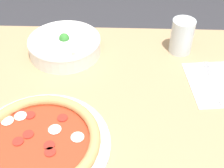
# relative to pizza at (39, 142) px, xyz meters

# --- Properties ---
(dining_table) EXTENTS (1.04, 0.81, 0.74)m
(dining_table) POSITION_rel_pizza_xyz_m (0.10, 0.12, -0.14)
(dining_table) COLOR tan
(dining_table) RESTS_ON ground_plane
(pizza) EXTENTS (0.33, 0.33, 0.04)m
(pizza) POSITION_rel_pizza_xyz_m (0.00, 0.00, 0.00)
(pizza) COLOR white
(pizza) RESTS_ON dining_table
(bowl) EXTENTS (0.23, 0.23, 0.07)m
(bowl) POSITION_rel_pizza_xyz_m (0.00, 0.37, 0.01)
(bowl) COLOR white
(bowl) RESTS_ON dining_table
(napkin) EXTENTS (0.21, 0.21, 0.00)m
(napkin) POSITION_rel_pizza_xyz_m (0.48, 0.24, -0.02)
(napkin) COLOR white
(napkin) RESTS_ON dining_table
(fork) EXTENTS (0.02, 0.18, 0.00)m
(fork) POSITION_rel_pizza_xyz_m (0.45, 0.24, -0.01)
(fork) COLOR silver
(fork) RESTS_ON napkin
(glass) EXTENTS (0.07, 0.07, 0.11)m
(glass) POSITION_rel_pizza_xyz_m (0.37, 0.40, 0.04)
(glass) COLOR silver
(glass) RESTS_ON dining_table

